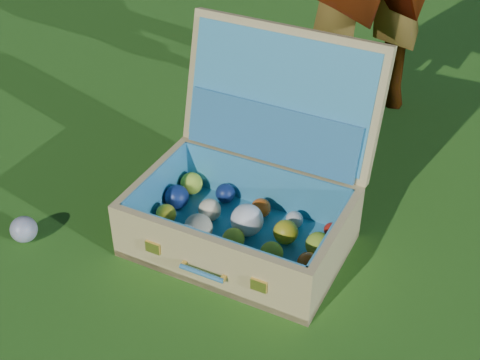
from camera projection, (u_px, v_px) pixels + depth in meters
name	position (u px, v px, depth m)	size (l,w,h in m)	color
ground	(247.00, 266.00, 1.87)	(60.00, 60.00, 0.00)	#215114
stray_ball	(24.00, 229.00, 1.94)	(0.08, 0.08, 0.08)	teal
suitcase	(251.00, 186.00, 1.91)	(0.76, 0.73, 0.56)	tan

